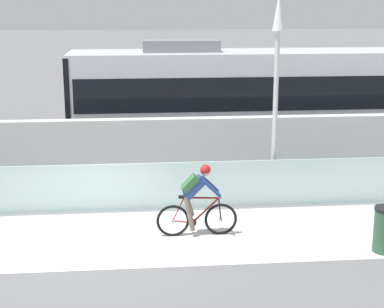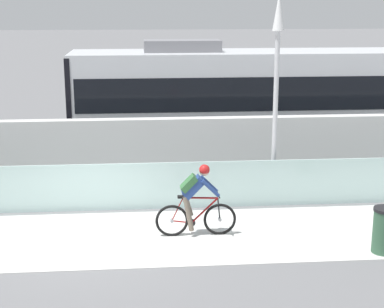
# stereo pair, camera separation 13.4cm
# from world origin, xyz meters

# --- Properties ---
(ground_plane) EXTENTS (200.00, 200.00, 0.00)m
(ground_plane) POSITION_xyz_m (0.00, 0.00, 0.00)
(ground_plane) COLOR slate
(bike_path_deck) EXTENTS (32.00, 3.20, 0.01)m
(bike_path_deck) POSITION_xyz_m (0.00, 0.00, 0.01)
(bike_path_deck) COLOR silver
(bike_path_deck) RESTS_ON ground
(glass_parapet) EXTENTS (32.00, 0.05, 1.17)m
(glass_parapet) POSITION_xyz_m (0.00, 1.85, 0.59)
(glass_parapet) COLOR silver
(glass_parapet) RESTS_ON ground
(concrete_barrier_wall) EXTENTS (32.00, 0.36, 1.93)m
(concrete_barrier_wall) POSITION_xyz_m (0.00, 3.65, 0.96)
(concrete_barrier_wall) COLOR silver
(concrete_barrier_wall) RESTS_ON ground
(tram_rail_near) EXTENTS (32.00, 0.08, 0.01)m
(tram_rail_near) POSITION_xyz_m (0.00, 6.13, 0.00)
(tram_rail_near) COLOR #595654
(tram_rail_near) RESTS_ON ground
(tram_rail_far) EXTENTS (32.00, 0.08, 0.01)m
(tram_rail_far) POSITION_xyz_m (0.00, 7.57, 0.00)
(tram_rail_far) COLOR #595654
(tram_rail_far) RESTS_ON ground
(tram) EXTENTS (11.06, 2.54, 3.81)m
(tram) POSITION_xyz_m (4.30, 6.85, 1.89)
(tram) COLOR silver
(tram) RESTS_ON ground
(cyclist_on_bike) EXTENTS (1.77, 0.58, 1.61)m
(cyclist_on_bike) POSITION_xyz_m (2.14, -0.00, 0.80)
(cyclist_on_bike) COLOR black
(cyclist_on_bike) RESTS_ON ground
(lamp_post_antenna) EXTENTS (0.28, 0.28, 5.20)m
(lamp_post_antenna) POSITION_xyz_m (4.31, 2.15, 3.29)
(lamp_post_antenna) COLOR gray
(lamp_post_antenna) RESTS_ON ground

